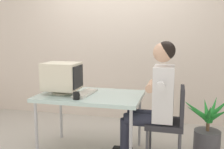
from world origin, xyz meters
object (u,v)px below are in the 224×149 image
object	(u,v)px
crt_monitor	(62,76)
keyboard	(85,93)
person_seated	(155,96)
potted_plant	(207,131)
office_chair	(170,119)
desk_mug	(76,96)
desk	(91,98)

from	to	relation	value
crt_monitor	keyboard	distance (m)	0.35
person_seated	potted_plant	size ratio (longest dim) A/B	1.79
crt_monitor	potted_plant	bearing A→B (deg)	10.23
office_chair	person_seated	xyz separation A→B (m)	(-0.18, 0.00, 0.25)
person_seated	desk_mug	distance (m)	0.87
keyboard	office_chair	xyz separation A→B (m)	(1.00, 0.01, -0.24)
potted_plant	desk_mug	bearing A→B (deg)	-159.53
desk	desk_mug	size ratio (longest dim) A/B	14.81
person_seated	desk	bearing A→B (deg)	178.87
potted_plant	office_chair	bearing A→B (deg)	-146.52
desk	crt_monitor	world-z (taller)	crt_monitor
crt_monitor	person_seated	bearing A→B (deg)	1.24
keyboard	desk_mug	bearing A→B (deg)	-93.29
keyboard	potted_plant	distance (m)	1.53
desk	person_seated	world-z (taller)	person_seated
keyboard	person_seated	xyz separation A→B (m)	(0.82, 0.01, 0.01)
office_chair	person_seated	world-z (taller)	person_seated
office_chair	person_seated	size ratio (longest dim) A/B	0.64
crt_monitor	keyboard	world-z (taller)	crt_monitor
desk	person_seated	bearing A→B (deg)	-1.13
potted_plant	desk_mug	size ratio (longest dim) A/B	9.27
crt_monitor	keyboard	bearing A→B (deg)	1.97
keyboard	office_chair	distance (m)	1.03
desk	crt_monitor	bearing A→B (deg)	-173.56
desk	desk_mug	distance (m)	0.29
office_chair	desk_mug	xyz separation A→B (m)	(-1.01, -0.25, 0.27)
office_chair	desk_mug	world-z (taller)	office_chair
desk	person_seated	size ratio (longest dim) A/B	0.89
desk_mug	office_chair	bearing A→B (deg)	14.06
desk_mug	desk	bearing A→B (deg)	74.91
person_seated	desk_mug	world-z (taller)	person_seated
crt_monitor	desk_mug	bearing A→B (deg)	-40.14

